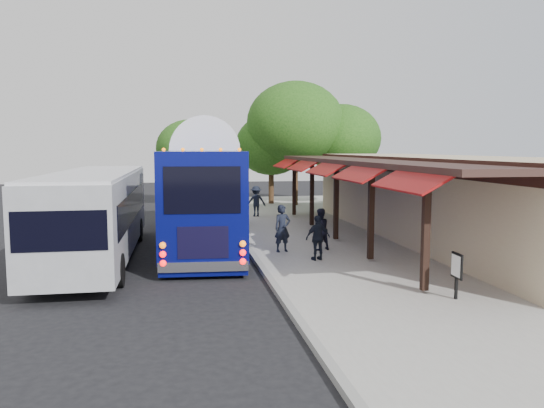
{
  "coord_description": "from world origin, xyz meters",
  "views": [
    {
      "loc": [
        -2.56,
        -16.76,
        3.97
      ],
      "look_at": [
        0.98,
        3.26,
        1.8
      ],
      "focal_mm": 35.0,
      "sensor_mm": 36.0,
      "label": 1
    }
  ],
  "objects": [
    {
      "name": "ped_a",
      "position": [
        1.17,
        2.11,
        1.02
      ],
      "size": [
        0.72,
        0.57,
        1.74
      ],
      "primitive_type": "imported",
      "rotation": [
        0.0,
        0.0,
        0.26
      ],
      "color": "black",
      "rests_on": "sidewalk"
    },
    {
      "name": "tree_left",
      "position": [
        3.7,
        18.92,
        4.15
      ],
      "size": [
        4.86,
        4.86,
        6.23
      ],
      "color": "#382314",
      "rests_on": "ground"
    },
    {
      "name": "city_bus",
      "position": [
        -5.44,
        2.63,
        1.73
      ],
      "size": [
        2.62,
        11.67,
        3.13
      ],
      "rotation": [
        0.0,
        0.0,
        -0.0
      ],
      "color": "gray",
      "rests_on": "ground"
    },
    {
      "name": "tree_far",
      "position": [
        -1.75,
        19.96,
        3.91
      ],
      "size": [
        4.59,
        4.59,
        5.88
      ],
      "color": "#382314",
      "rests_on": "ground"
    },
    {
      "name": "curb",
      "position": [
        0.05,
        4.0,
        0.07
      ],
      "size": [
        0.2,
        40.0,
        0.16
      ],
      "primitive_type": "cube",
      "color": "gray",
      "rests_on": "ground"
    },
    {
      "name": "station_shelter",
      "position": [
        8.38,
        4.0,
        1.85
      ],
      "size": [
        8.15,
        20.0,
        3.6
      ],
      "color": "tan",
      "rests_on": "ground"
    },
    {
      "name": "tree_mid",
      "position": [
        5.12,
        17.73,
        5.55
      ],
      "size": [
        6.49,
        6.49,
        8.31
      ],
      "color": "#382314",
      "rests_on": "ground"
    },
    {
      "name": "ground",
      "position": [
        0.0,
        0.0,
        0.0
      ],
      "size": [
        90.0,
        90.0,
        0.0
      ],
      "primitive_type": "plane",
      "color": "black",
      "rests_on": "ground"
    },
    {
      "name": "tree_right",
      "position": [
        8.35,
        18.01,
        4.6
      ],
      "size": [
        5.38,
        5.38,
        6.89
      ],
      "color": "#382314",
      "rests_on": "ground"
    },
    {
      "name": "ped_d",
      "position": [
        1.67,
        12.29,
        1.0
      ],
      "size": [
        1.14,
        0.71,
        1.7
      ],
      "primitive_type": "imported",
      "rotation": [
        0.0,
        0.0,
        3.22
      ],
      "color": "black",
      "rests_on": "sidewalk"
    },
    {
      "name": "coach_bus",
      "position": [
        -1.45,
        5.17,
        2.22
      ],
      "size": [
        3.58,
        13.05,
        4.14
      ],
      "rotation": [
        0.0,
        0.0,
        -0.07
      ],
      "color": "#070C5C",
      "rests_on": "ground"
    },
    {
      "name": "sidewalk",
      "position": [
        5.0,
        4.0,
        0.07
      ],
      "size": [
        10.0,
        40.0,
        0.15
      ],
      "primitive_type": "cube",
      "color": "#9E9B93",
      "rests_on": "ground"
    },
    {
      "name": "ped_b",
      "position": [
        2.6,
        2.17,
        0.93
      ],
      "size": [
        0.93,
        0.83,
        1.57
      ],
      "primitive_type": "imported",
      "rotation": [
        0.0,
        0.0,
        3.52
      ],
      "color": "black",
      "rests_on": "sidewalk"
    },
    {
      "name": "sign_board",
      "position": [
        4.3,
        -4.7,
        0.95
      ],
      "size": [
        0.08,
        0.54,
        1.19
      ],
      "rotation": [
        0.0,
        0.0,
        -0.03
      ],
      "color": "black",
      "rests_on": "sidewalk"
    },
    {
      "name": "ped_c",
      "position": [
        2.08,
        0.47,
        0.92
      ],
      "size": [
        0.96,
        0.56,
        1.53
      ],
      "primitive_type": "imported",
      "rotation": [
        0.0,
        0.0,
        3.36
      ],
      "color": "black",
      "rests_on": "sidewalk"
    }
  ]
}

